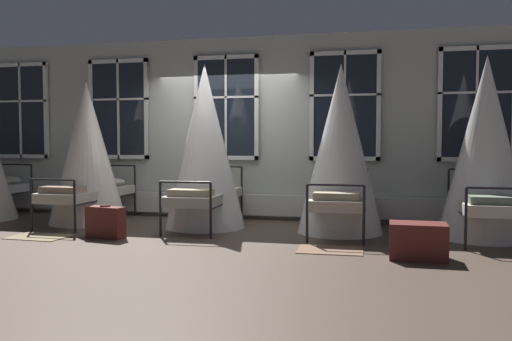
% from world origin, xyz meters
% --- Properties ---
extents(ground, '(23.20, 23.20, 0.00)m').
position_xyz_m(ground, '(0.00, 0.00, 0.00)').
color(ground, '#4C3D33').
extents(back_wall_with_windows, '(12.60, 0.10, 3.15)m').
position_xyz_m(back_wall_with_windows, '(0.00, 1.30, 1.58)').
color(back_wall_with_windows, '#B2B7AD').
rests_on(back_wall_with_windows, ground).
extents(window_bank, '(9.35, 0.10, 2.77)m').
position_xyz_m(window_bank, '(-0.00, 1.18, 1.11)').
color(window_bank, black).
rests_on(window_bank, ground).
extents(cot_second, '(1.26, 1.96, 2.34)m').
position_xyz_m(cot_second, '(-2.08, 0.15, 1.12)').
color(cot_second, black).
rests_on(cot_second, ground).
extents(cot_third, '(1.26, 1.96, 2.55)m').
position_xyz_m(cot_third, '(-0.04, 0.15, 1.23)').
color(cot_third, black).
rests_on(cot_third, ground).
extents(cot_fourth, '(1.26, 1.95, 2.49)m').
position_xyz_m(cot_fourth, '(2.06, 0.14, 1.19)').
color(cot_fourth, black).
rests_on(cot_fourth, ground).
extents(cot_fifth, '(1.26, 1.94, 2.53)m').
position_xyz_m(cot_fifth, '(4.05, 0.09, 1.22)').
color(cot_fifth, black).
rests_on(cot_fifth, ground).
extents(rug_second, '(0.82, 0.60, 0.01)m').
position_xyz_m(rug_second, '(-2.05, -1.23, 0.01)').
color(rug_second, '#8E7A5B').
rests_on(rug_second, ground).
extents(rug_fourth, '(0.82, 0.58, 0.01)m').
position_xyz_m(rug_fourth, '(2.05, -1.23, 0.01)').
color(rug_fourth, brown).
rests_on(rug_fourth, ground).
extents(suitcase_dark, '(0.59, 0.31, 0.47)m').
position_xyz_m(suitcase_dark, '(-1.09, -1.08, 0.22)').
color(suitcase_dark, '#5B231E').
rests_on(suitcase_dark, ground).
extents(travel_trunk, '(0.64, 0.41, 0.42)m').
position_xyz_m(travel_trunk, '(3.07, -1.49, 0.21)').
color(travel_trunk, '#5B231E').
rests_on(travel_trunk, ground).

